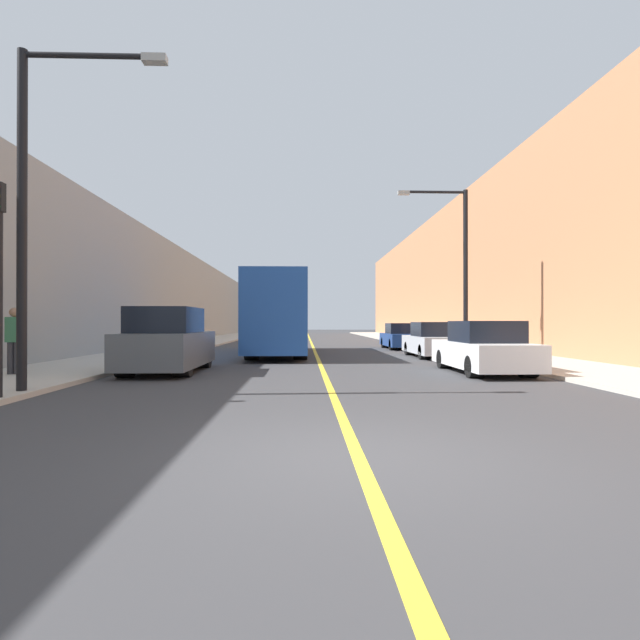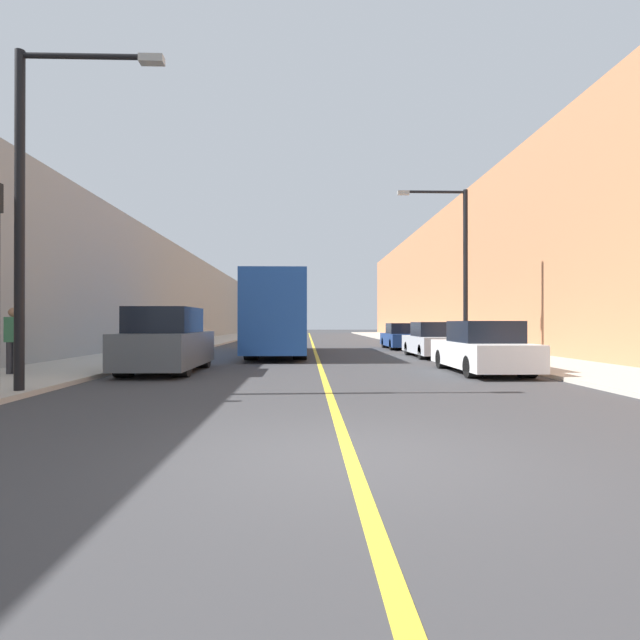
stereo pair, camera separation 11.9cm
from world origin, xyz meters
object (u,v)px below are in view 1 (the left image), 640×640
at_px(car_right_near, 483,350).
at_px(car_right_mid, 432,341).
at_px(pedestrian, 14,340).
at_px(bus, 280,314).
at_px(street_lamp_left, 37,192).
at_px(street_lamp_right, 459,259).
at_px(car_right_far, 401,337).
at_px(parked_suv_left, 168,343).

distance_m(car_right_near, car_right_mid, 6.75).
bearing_deg(pedestrian, bus, 55.56).
height_order(car_right_near, street_lamp_left, street_lamp_left).
distance_m(street_lamp_right, pedestrian, 16.73).
relative_size(bus, car_right_mid, 2.45).
height_order(car_right_far, street_lamp_right, street_lamp_right).
xyz_separation_m(parked_suv_left, pedestrian, (-3.75, -1.44, 0.14)).
height_order(street_lamp_left, street_lamp_right, street_lamp_right).
height_order(car_right_near, car_right_far, car_right_near).
distance_m(bus, pedestrian, 12.01).
xyz_separation_m(bus, parked_suv_left, (-3.02, -8.45, -0.99)).
relative_size(car_right_mid, pedestrian, 2.50).
distance_m(car_right_near, street_lamp_left, 12.30).
distance_m(car_right_far, pedestrian, 19.81).
bearing_deg(street_lamp_right, car_right_near, -101.31).
bearing_deg(street_lamp_left, street_lamp_right, 41.63).
xyz_separation_m(parked_suv_left, car_right_far, (9.72, 13.08, -0.24)).
bearing_deg(car_right_far, car_right_near, -90.71).
distance_m(bus, street_lamp_left, 14.16).
bearing_deg(car_right_far, car_right_mid, -89.57).
distance_m(car_right_near, pedestrian, 13.35).
height_order(bus, street_lamp_left, street_lamp_left).
distance_m(parked_suv_left, car_right_mid, 11.64).
bearing_deg(car_right_far, street_lamp_right, -80.88).
relative_size(car_right_far, street_lamp_left, 0.63).
distance_m(bus, street_lamp_right, 8.52).
bearing_deg(car_right_near, street_lamp_right, 78.69).
bearing_deg(pedestrian, car_right_far, 47.12).
relative_size(car_right_near, car_right_mid, 1.03).
height_order(car_right_near, pedestrian, pedestrian).
xyz_separation_m(street_lamp_left, street_lamp_right, (12.23, 10.87, 0.05)).
bearing_deg(bus, street_lamp_left, -108.35).
bearing_deg(car_right_near, street_lamp_left, -158.11).
relative_size(car_right_mid, street_lamp_right, 0.63).
distance_m(parked_suv_left, pedestrian, 4.02).
height_order(street_lamp_right, pedestrian, street_lamp_right).
xyz_separation_m(car_right_mid, pedestrian, (-13.53, -7.76, 0.36)).
height_order(car_right_far, street_lamp_left, street_lamp_left).
bearing_deg(car_right_mid, street_lamp_right, -14.16).
bearing_deg(parked_suv_left, bus, 70.31).
distance_m(car_right_near, car_right_far, 13.50).
height_order(bus, car_right_far, bus).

